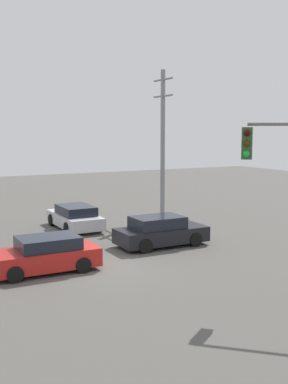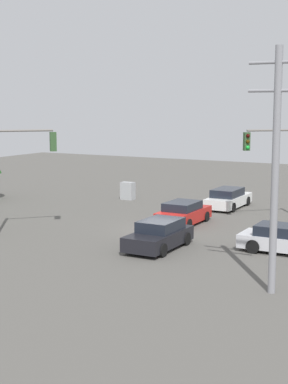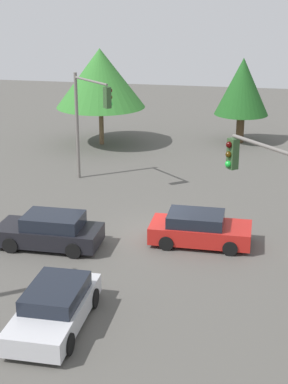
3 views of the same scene
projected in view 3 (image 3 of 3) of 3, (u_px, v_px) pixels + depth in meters
ground_plane at (157, 235)px, 25.64m from camera, size 80.00×80.00×0.00m
sedan_dark at (50, 231)px, 24.29m from camera, size 2.00×4.31×1.42m
sedan_red at (199, 229)px, 24.56m from camera, size 2.00×4.19×1.36m
sedan_silver at (55, 307)px, 18.66m from camera, size 4.41×2.02×1.32m
traffic_signal_main at (89, 111)px, 30.87m from camera, size 2.50×2.64×5.89m
traffic_signal_cross at (279, 200)px, 18.18m from camera, size 3.36×3.07×5.80m
tree_behind at (242, 87)px, 39.38m from camera, size 3.64×3.64×5.75m
tree_right at (100, 78)px, 38.73m from camera, size 5.94×5.94×6.41m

